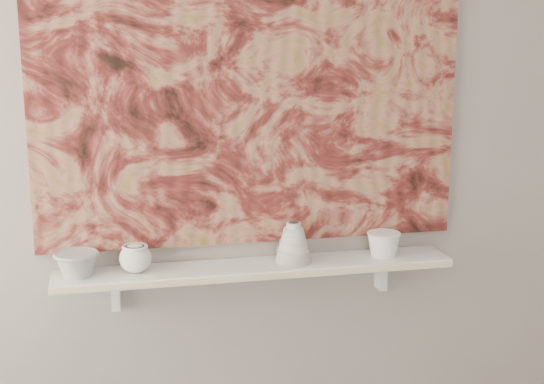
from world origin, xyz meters
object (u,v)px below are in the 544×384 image
object	(u,v)px
painting	(251,88)
bell_vessel	(293,242)
shelf	(256,268)
bowl_white	(384,244)
bowl_grey	(77,264)
cup_cream	(135,258)

from	to	relation	value
painting	bell_vessel	distance (m)	0.56
shelf	bowl_white	world-z (taller)	bowl_white
painting	bowl_white	xyz separation A→B (m)	(0.47, -0.08, -0.57)
bowl_grey	bowl_white	distance (m)	1.08
shelf	cup_cream	distance (m)	0.42
bowl_white	cup_cream	bearing A→B (deg)	180.00
shelf	bowl_grey	distance (m)	0.61
bowl_white	bell_vessel	bearing A→B (deg)	180.00
shelf	painting	distance (m)	0.63
bowl_grey	bell_vessel	size ratio (longest dim) A/B	1.03
bowl_grey	bowl_white	world-z (taller)	bowl_white
shelf	bowl_white	size ratio (longest dim) A/B	11.30
cup_cream	bowl_grey	bearing A→B (deg)	180.00
painting	cup_cream	size ratio (longest dim) A/B	13.75
painting	bowl_grey	distance (m)	0.84
bowl_grey	cup_cream	world-z (taller)	cup_cream
painting	bell_vessel	bearing A→B (deg)	-31.02
cup_cream	bell_vessel	world-z (taller)	bell_vessel
shelf	painting	bearing A→B (deg)	90.00
bowl_grey	bell_vessel	bearing A→B (deg)	0.00
bowl_grey	cup_cream	bearing A→B (deg)	0.00
painting	bell_vessel	world-z (taller)	painting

